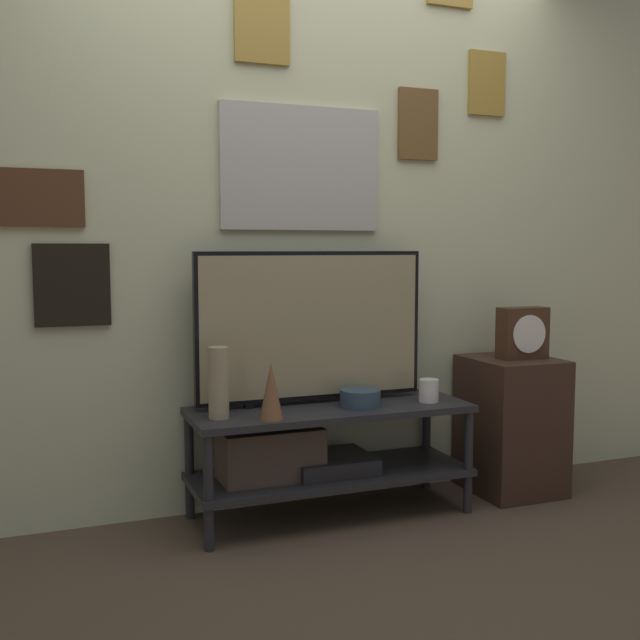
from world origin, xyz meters
TOP-DOWN VIEW (x-y plane):
  - ground_plane at (0.00, 0.00)m, footprint 12.00×12.00m
  - wall_back at (-0.00, 0.53)m, footprint 6.40×0.08m
  - media_console at (-0.10, 0.26)m, footprint 1.24×0.44m
  - television at (-0.05, 0.36)m, footprint 1.05×0.05m
  - vase_wide_bowl at (0.12, 0.21)m, footprint 0.18×0.18m
  - vase_tall_ceramic at (-0.51, 0.21)m, footprint 0.08×0.08m
  - vase_slim_bronze at (-0.32, 0.11)m, footprint 0.10×0.10m
  - candle_jar at (0.45, 0.19)m, footprint 0.09×0.09m
  - side_table at (0.95, 0.26)m, footprint 0.39×0.43m
  - mantel_clock at (0.99, 0.24)m, footprint 0.24×0.11m

SIDE VIEW (x-z plane):
  - ground_plane at x=0.00m, z-range 0.00..0.00m
  - media_console at x=-0.10m, z-range 0.06..0.56m
  - side_table at x=0.95m, z-range 0.00..0.65m
  - vase_wide_bowl at x=0.12m, z-range 0.49..0.57m
  - candle_jar at x=0.45m, z-range 0.49..0.59m
  - vase_slim_bronze at x=-0.32m, z-range 0.49..0.73m
  - vase_tall_ceramic at x=-0.51m, z-range 0.49..0.79m
  - mantel_clock at x=0.99m, z-range 0.65..0.90m
  - television at x=-0.05m, z-range 0.50..1.18m
  - wall_back at x=0.00m, z-range 0.01..2.71m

